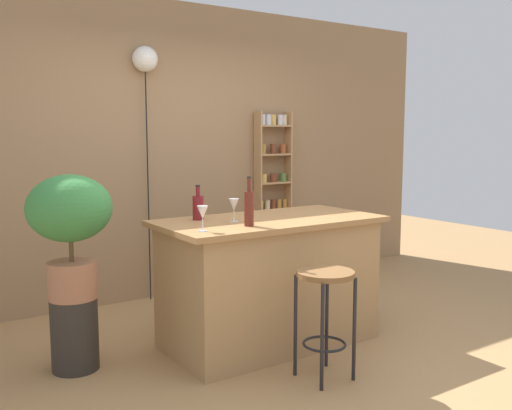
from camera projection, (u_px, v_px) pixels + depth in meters
The scene contains 12 objects.
ground at pixel (293, 355), 4.06m from camera, with size 12.00×12.00×0.00m, color #A37A4C.
back_wall at pixel (171, 151), 5.50m from camera, with size 6.40×0.10×2.80m, color #997551.
kitchen_counter at pixel (269, 281), 4.25m from camera, with size 1.65×0.84×0.95m.
bar_stool at pixel (325, 298), 3.62m from camera, with size 0.37×0.37×0.70m.
spice_shelf at pixel (273, 196), 6.06m from camera, with size 0.41×0.13×1.79m.
plant_stool at pixel (75, 334), 3.79m from camera, with size 0.31×0.31×0.49m, color #2D2823.
potted_plant at pixel (70, 221), 3.70m from camera, with size 0.55×0.49×0.82m.
bottle_vinegar at pixel (249, 207), 3.83m from camera, with size 0.07×0.07×0.34m.
bottle_olive_oil at pixel (198, 207), 4.11m from camera, with size 0.08×0.08×0.25m.
wine_glass_left at pixel (234, 205), 4.02m from camera, with size 0.07×0.07×0.16m.
wine_glass_center at pixel (203, 213), 3.63m from camera, with size 0.07×0.07×0.16m.
pendant_globe_light at pixel (145, 62), 5.14m from camera, with size 0.23×0.23×2.35m.
Camera 1 is at (-2.38, -3.09, 1.57)m, focal length 40.04 mm.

